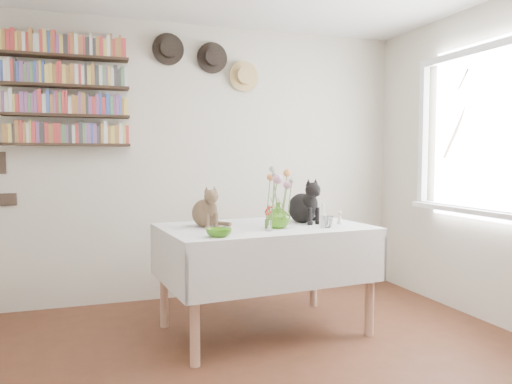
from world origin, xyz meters
name	(u,v)px	position (x,y,z in m)	size (l,w,h in m)	color
room	(292,166)	(0.00, 0.00, 1.25)	(4.08, 4.58, 2.58)	#592D1C
window	(485,144)	(1.97, 0.80, 1.40)	(0.12, 1.52, 1.32)	white
dining_table	(264,252)	(0.27, 1.14, 0.60)	(1.56, 1.08, 0.79)	white
tabby_cat	(205,206)	(-0.15, 1.24, 0.94)	(0.20, 0.26, 0.30)	brown
black_cat	(302,200)	(0.61, 1.22, 0.97)	(0.23, 0.30, 0.35)	black
flower_vase	(278,215)	(0.32, 1.00, 0.88)	(0.18, 0.18, 0.18)	#8ED248
green_bowl	(219,233)	(-0.18, 0.76, 0.82)	(0.17, 0.17, 0.05)	#8ED248
drinking_glass	(327,222)	(0.66, 0.90, 0.83)	(0.09, 0.09, 0.09)	white
candlestick	(323,220)	(0.63, 0.91, 0.85)	(0.05, 0.05, 0.18)	white
berry_jar	(268,218)	(0.21, 0.89, 0.88)	(0.05, 0.05, 0.20)	white
porcelain_figurine	(340,218)	(0.85, 1.05, 0.83)	(0.05, 0.05, 0.10)	white
flower_bouquet	(278,180)	(0.32, 1.00, 1.13)	(0.17, 0.13, 0.39)	#4C7233
bookshelf_unit	(67,91)	(-1.10, 2.16, 1.84)	(1.00, 0.16, 0.91)	#2F2015
wall_hats	(209,61)	(0.12, 2.19, 2.17)	(0.98, 0.09, 0.48)	black
wall_art_plaques	(0,178)	(-1.63, 2.23, 1.12)	(0.21, 0.02, 0.44)	#38281E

